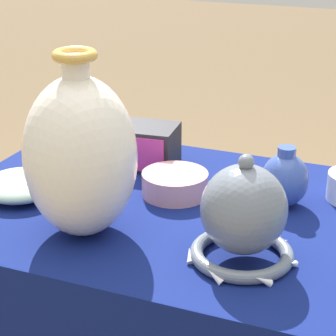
{
  "coord_description": "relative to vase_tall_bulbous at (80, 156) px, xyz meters",
  "views": [
    {
      "loc": [
        0.36,
        -1.07,
        1.23
      ],
      "look_at": [
        -0.02,
        -0.12,
        0.81
      ],
      "focal_mm": 70.0,
      "sensor_mm": 36.0,
      "label": 1
    }
  ],
  "objects": [
    {
      "name": "display_table",
      "position": [
        0.17,
        0.14,
        -0.23
      ],
      "size": [
        1.0,
        0.63,
        0.68
      ],
      "color": "brown",
      "rests_on": "ground_plane"
    },
    {
      "name": "vase_dome_bell",
      "position": [
        0.29,
        0.01,
        -0.07
      ],
      "size": [
        0.18,
        0.19,
        0.19
      ],
      "color": "slate",
      "rests_on": "display_table"
    },
    {
      "name": "bowl_shallow_celadon",
      "position": [
        -0.19,
        0.09,
        -0.12
      ],
      "size": [
        0.16,
        0.16,
        0.05
      ],
      "primitive_type": "ellipsoid",
      "color": "#A8CCB7",
      "rests_on": "display_table"
    },
    {
      "name": "mosaic_tile_box",
      "position": [
        -0.04,
        0.33,
        -0.1
      ],
      "size": [
        0.16,
        0.13,
        0.09
      ],
      "rotation": [
        0.0,
        0.0,
        0.11
      ],
      "color": "#232328",
      "rests_on": "display_table"
    },
    {
      "name": "jar_round_cobalt",
      "position": [
        0.3,
        0.24,
        -0.09
      ],
      "size": [
        0.09,
        0.09,
        0.12
      ],
      "color": "#3851A8",
      "rests_on": "display_table"
    },
    {
      "name": "vase_tall_bulbous",
      "position": [
        0.0,
        0.0,
        0.0
      ],
      "size": [
        0.2,
        0.2,
        0.33
      ],
      "color": "white",
      "rests_on": "display_table"
    },
    {
      "name": "pot_squat_rose",
      "position": [
        0.09,
        0.21,
        -0.12
      ],
      "size": [
        0.13,
        0.13,
        0.05
      ],
      "primitive_type": "cylinder",
      "color": "#D19399",
      "rests_on": "display_table"
    }
  ]
}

